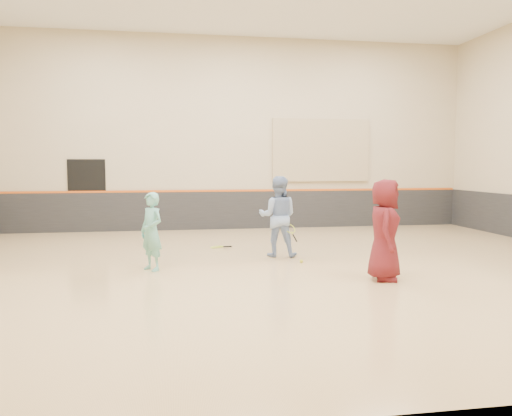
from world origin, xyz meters
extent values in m
cube|color=tan|center=(0.00, 0.00, -0.10)|extent=(15.00, 12.00, 0.20)
cube|color=#C6B390|center=(0.00, 6.01, 3.00)|extent=(15.00, 0.02, 6.00)
cube|color=#C6B390|center=(0.00, -6.01, 3.00)|extent=(15.00, 0.02, 6.00)
cube|color=#232326|center=(0.00, 5.97, 0.60)|extent=(14.90, 0.04, 1.20)
cube|color=#D85914|center=(0.00, 5.96, 1.22)|extent=(14.90, 0.03, 0.06)
cube|color=tan|center=(2.80, 5.95, 2.50)|extent=(3.20, 0.08, 2.00)
cube|color=black|center=(-4.50, 5.98, 1.10)|extent=(1.10, 0.05, 2.20)
imported|color=#71C4B7|center=(-2.34, 0.05, 0.76)|extent=(0.63, 0.66, 1.51)
imported|color=#88A2D2|center=(0.37, 1.11, 0.89)|extent=(1.02, 0.88, 1.78)
imported|color=maroon|center=(1.75, -1.44, 0.89)|extent=(0.85, 1.02, 1.79)
sphere|color=gold|center=(0.69, 0.28, 0.03)|extent=(0.07, 0.07, 0.07)
sphere|color=#ACCA2F|center=(1.82, -1.60, 1.19)|extent=(0.07, 0.07, 0.07)
sphere|color=#E1ED37|center=(0.85, 3.84, 0.03)|extent=(0.07, 0.07, 0.07)
camera|label=1|loc=(-1.90, -9.67, 2.04)|focal=35.00mm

